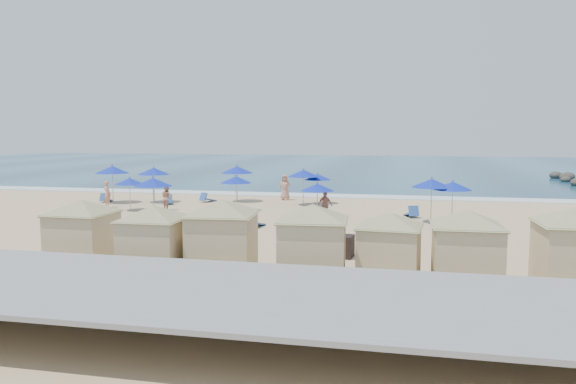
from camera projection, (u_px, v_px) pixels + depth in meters
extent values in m
plane|color=tan|center=(244.00, 228.00, 29.06)|extent=(160.00, 160.00, 0.00)
cube|color=navy|center=(353.00, 166.00, 82.47)|extent=(160.00, 80.00, 0.06)
cube|color=white|center=(301.00, 195.00, 44.11)|extent=(160.00, 2.50, 0.08)
cube|color=gray|center=(114.00, 283.00, 16.38)|extent=(160.00, 2.20, 1.10)
cube|color=gray|center=(48.00, 290.00, 13.40)|extent=(160.00, 4.00, 0.12)
ellipsoid|color=#2D2825|center=(566.00, 180.00, 56.04)|extent=(1.00, 1.00, 0.65)
ellipsoid|color=#2D2825|center=(567.00, 177.00, 57.38)|extent=(1.48, 1.48, 0.96)
ellipsoid|color=#2D2825|center=(568.00, 176.00, 58.74)|extent=(1.40, 1.40, 0.91)
ellipsoid|color=#2D2825|center=(556.00, 175.00, 60.38)|extent=(1.32, 1.32, 0.86)
cube|color=black|center=(342.00, 246.00, 22.20)|extent=(0.95, 0.95, 0.87)
cube|color=#CFB78D|center=(83.00, 241.00, 20.40)|extent=(2.01, 2.01, 2.00)
cube|color=tan|center=(82.00, 213.00, 20.29)|extent=(2.11, 2.11, 0.08)
pyramid|color=tan|center=(81.00, 200.00, 20.24)|extent=(4.39, 4.39, 0.50)
cube|color=#CFB78D|center=(154.00, 247.00, 19.29)|extent=(2.01, 2.01, 1.95)
cube|color=tan|center=(153.00, 219.00, 19.19)|extent=(2.12, 2.12, 0.08)
pyramid|color=tan|center=(153.00, 205.00, 19.14)|extent=(4.28, 4.28, 0.49)
cube|color=#CFB78D|center=(222.00, 245.00, 19.29)|extent=(2.32, 2.32, 2.12)
cube|color=tan|center=(222.00, 214.00, 19.18)|extent=(2.43, 2.43, 0.08)
pyramid|color=tan|center=(222.00, 199.00, 19.13)|extent=(4.63, 4.63, 0.53)
cube|color=#CFB78D|center=(312.00, 252.00, 18.29)|extent=(2.26, 2.26, 2.09)
cube|color=tan|center=(313.00, 220.00, 18.18)|extent=(2.38, 2.38, 0.08)
pyramid|color=tan|center=(313.00, 204.00, 18.13)|extent=(4.56, 4.56, 0.52)
cube|color=#CFB78D|center=(389.00, 255.00, 18.22)|extent=(2.04, 2.04, 1.88)
cube|color=tan|center=(390.00, 227.00, 18.12)|extent=(2.14, 2.14, 0.08)
pyramid|color=tan|center=(390.00, 212.00, 18.07)|extent=(4.11, 4.11, 0.47)
cube|color=#CFB78D|center=(466.00, 258.00, 17.57)|extent=(2.08, 2.08, 2.01)
cube|color=tan|center=(468.00, 226.00, 17.47)|extent=(2.18, 2.18, 0.08)
pyramid|color=tan|center=(468.00, 210.00, 17.42)|extent=(4.41, 4.41, 0.50)
cube|color=#CFB78D|center=(575.00, 259.00, 17.16)|extent=(2.23, 2.23, 2.13)
cube|color=tan|center=(576.00, 224.00, 17.05)|extent=(2.34, 2.34, 0.09)
cylinder|color=#A5A8AD|center=(113.00, 188.00, 39.48)|extent=(0.06, 0.06, 2.15)
cone|color=#0F25AA|center=(112.00, 170.00, 39.34)|extent=(2.37, 2.37, 0.51)
sphere|color=#0F25AA|center=(112.00, 165.00, 39.31)|extent=(0.09, 0.09, 0.09)
cylinder|color=#A5A8AD|center=(130.00, 197.00, 35.55)|extent=(0.05, 0.05, 1.71)
cone|color=#0F25AA|center=(130.00, 181.00, 35.44)|extent=(1.89, 1.89, 0.41)
sphere|color=#0F25AA|center=(129.00, 177.00, 35.42)|extent=(0.07, 0.07, 0.07)
cylinder|color=#A5A8AD|center=(154.00, 188.00, 39.73)|extent=(0.05, 0.05, 2.04)
cone|color=#0F25AA|center=(154.00, 171.00, 39.60)|extent=(2.25, 2.25, 0.48)
sphere|color=#0F25AA|center=(154.00, 167.00, 39.57)|extent=(0.09, 0.09, 0.09)
cylinder|color=#A5A8AD|center=(154.00, 203.00, 31.51)|extent=(0.05, 0.05, 1.99)
cone|color=#0F25AA|center=(153.00, 182.00, 31.39)|extent=(2.19, 2.19, 0.47)
sphere|color=#0F25AA|center=(153.00, 177.00, 31.36)|extent=(0.08, 0.08, 0.08)
cylinder|color=#A5A8AD|center=(237.00, 187.00, 40.16)|extent=(0.06, 0.06, 2.10)
cone|color=#0F25AA|center=(237.00, 170.00, 40.03)|extent=(2.32, 2.32, 0.50)
sphere|color=#0F25AA|center=(237.00, 165.00, 40.00)|extent=(0.09, 0.09, 0.09)
cylinder|color=#A5A8AD|center=(236.00, 197.00, 35.36)|extent=(0.05, 0.05, 1.82)
cone|color=#0F25AA|center=(236.00, 180.00, 35.24)|extent=(2.01, 2.01, 0.43)
sphere|color=#0F25AA|center=(236.00, 175.00, 35.21)|extent=(0.08, 0.08, 0.08)
cylinder|color=#A5A8AD|center=(303.00, 191.00, 38.13)|extent=(0.05, 0.05, 2.00)
cone|color=#0F25AA|center=(303.00, 173.00, 38.00)|extent=(2.22, 2.22, 0.47)
sphere|color=#0F25AA|center=(303.00, 169.00, 37.97)|extent=(0.08, 0.08, 0.08)
cylinder|color=#A5A8AD|center=(317.00, 205.00, 31.49)|extent=(0.05, 0.05, 1.72)
cone|color=#0F25AA|center=(317.00, 187.00, 31.39)|extent=(1.91, 1.91, 0.41)
sphere|color=#0F25AA|center=(317.00, 183.00, 31.36)|extent=(0.07, 0.07, 0.07)
cylinder|color=#A5A8AD|center=(317.00, 191.00, 39.06)|extent=(0.04, 0.04, 1.71)
cone|color=#0F25AA|center=(318.00, 177.00, 38.96)|extent=(1.89, 1.89, 0.40)
sphere|color=#0F25AA|center=(318.00, 173.00, 38.93)|extent=(0.07, 0.07, 0.07)
cylinder|color=#A5A8AD|center=(431.00, 205.00, 30.62)|extent=(0.05, 0.05, 2.01)
cone|color=#0F25AA|center=(432.00, 183.00, 30.49)|extent=(2.22, 2.22, 0.47)
sphere|color=#0F25AA|center=(432.00, 178.00, 30.46)|extent=(0.08, 0.08, 0.08)
cylinder|color=#A5A8AD|center=(452.00, 206.00, 30.37)|extent=(0.05, 0.05, 1.89)
cone|color=#0F25AA|center=(453.00, 186.00, 30.25)|extent=(2.09, 2.09, 0.45)
sphere|color=#0F25AA|center=(453.00, 181.00, 30.22)|extent=(0.08, 0.08, 0.08)
cube|color=#2A549B|center=(107.00, 200.00, 40.09)|extent=(0.68, 1.21, 0.32)
cube|color=#2A549B|center=(104.00, 197.00, 39.59)|extent=(0.57, 0.38, 0.56)
cube|color=#2A549B|center=(168.00, 202.00, 38.82)|extent=(1.03, 1.39, 0.35)
cube|color=#2A549B|center=(168.00, 199.00, 38.27)|extent=(0.68, 0.54, 0.61)
cube|color=#2A549B|center=(208.00, 199.00, 40.20)|extent=(1.01, 1.33, 0.33)
cube|color=#2A549B|center=(203.00, 197.00, 39.77)|extent=(0.65, 0.53, 0.58)
cube|color=#2A549B|center=(256.00, 223.00, 29.42)|extent=(0.85, 1.39, 0.36)
cube|color=#2A549B|center=(251.00, 220.00, 28.90)|extent=(0.67, 0.47, 0.63)
cube|color=#2A549B|center=(310.00, 218.00, 31.33)|extent=(0.97, 1.28, 0.32)
cube|color=#2A549B|center=(312.00, 215.00, 30.83)|extent=(0.63, 0.51, 0.56)
cube|color=#2A549B|center=(411.00, 214.00, 32.91)|extent=(0.91, 1.36, 0.34)
cube|color=#2A549B|center=(414.00, 211.00, 32.36)|extent=(0.66, 0.49, 0.60)
imported|color=tan|center=(107.00, 194.00, 36.98)|extent=(0.77, 0.69, 1.78)
imported|color=tan|center=(167.00, 198.00, 35.72)|extent=(0.99, 0.94, 1.62)
imported|color=tan|center=(325.00, 205.00, 32.00)|extent=(1.02, 0.77, 1.61)
imported|color=tan|center=(285.00, 187.00, 41.19)|extent=(0.94, 0.64, 1.87)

